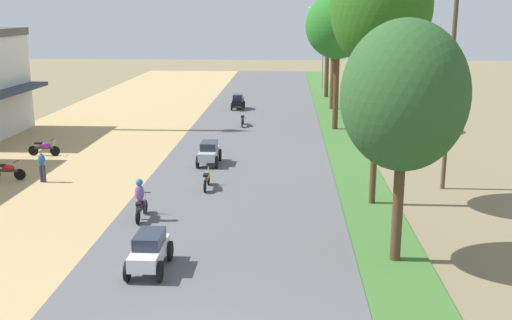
% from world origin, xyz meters
% --- Properties ---
extents(parked_motorbike_third, '(1.80, 0.54, 0.94)m').
position_xyz_m(parked_motorbike_third, '(-11.21, 15.47, 0.55)').
color(parked_motorbike_third, black).
rests_on(parked_motorbike_third, dirt_shoulder).
extents(parked_motorbike_fourth, '(1.80, 0.54, 0.94)m').
position_xyz_m(parked_motorbike_fourth, '(-11.41, 20.51, 0.55)').
color(parked_motorbike_fourth, black).
rests_on(parked_motorbike_fourth, dirt_shoulder).
extents(pedestrian_on_shoulder, '(0.41, 0.33, 1.62)m').
position_xyz_m(pedestrian_on_shoulder, '(-9.37, 15.19, 0.96)').
color(pedestrian_on_shoulder, '#33333D').
rests_on(pedestrian_on_shoulder, dirt_shoulder).
extents(median_tree_nearest, '(3.94, 3.94, 7.75)m').
position_xyz_m(median_tree_nearest, '(5.78, 6.76, 5.43)').
color(median_tree_nearest, '#4C351E').
rests_on(median_tree_nearest, median_strip).
extents(median_tree_second, '(4.02, 4.02, 10.67)m').
position_xyz_m(median_tree_second, '(5.83, 12.78, 8.16)').
color(median_tree_second, '#4C351E').
rests_on(median_tree_second, median_strip).
extents(median_tree_third, '(4.31, 4.31, 9.16)m').
position_xyz_m(median_tree_third, '(5.47, 29.39, 6.99)').
color(median_tree_third, '#4C351E').
rests_on(median_tree_third, median_strip).
extents(median_tree_fourth, '(3.44, 3.44, 8.63)m').
position_xyz_m(median_tree_fourth, '(5.87, 38.26, 6.57)').
color(median_tree_fourth, '#4C351E').
rests_on(median_tree_fourth, median_strip).
extents(median_tree_fifth, '(2.88, 2.88, 9.00)m').
position_xyz_m(median_tree_fifth, '(5.82, 45.44, 7.23)').
color(median_tree_fifth, '#4C351E').
rests_on(median_tree_fifth, median_strip).
extents(streetlamp_near, '(3.16, 0.20, 8.20)m').
position_xyz_m(streetlamp_near, '(5.80, 33.76, 4.76)').
color(streetlamp_near, gray).
rests_on(streetlamp_near, median_strip).
extents(streetlamp_mid, '(3.16, 0.20, 8.46)m').
position_xyz_m(streetlamp_mid, '(5.80, 52.70, 4.89)').
color(streetlamp_mid, gray).
rests_on(streetlamp_mid, median_strip).
extents(utility_pole_near, '(1.80, 0.20, 9.94)m').
position_xyz_m(utility_pole_near, '(9.40, 15.30, 5.16)').
color(utility_pole_near, brown).
rests_on(utility_pole_near, ground).
extents(car_sedan_white, '(1.10, 2.26, 1.19)m').
position_xyz_m(car_sedan_white, '(-2.05, 5.48, 0.74)').
color(car_sedan_white, silver).
rests_on(car_sedan_white, road_strip).
extents(car_sedan_silver, '(1.10, 2.26, 1.19)m').
position_xyz_m(car_sedan_silver, '(-1.92, 19.01, 0.74)').
color(car_sedan_silver, '#B7BCC1').
rests_on(car_sedan_silver, road_strip).
extents(car_hatchback_black, '(1.04, 2.00, 1.23)m').
position_xyz_m(car_hatchback_black, '(-1.89, 37.53, 0.75)').
color(car_hatchback_black, black).
rests_on(car_hatchback_black, road_strip).
extents(motorbike_ahead_second, '(0.54, 1.80, 1.66)m').
position_xyz_m(motorbike_ahead_second, '(-3.44, 10.16, 0.86)').
color(motorbike_ahead_second, black).
rests_on(motorbike_ahead_second, road_strip).
extents(motorbike_ahead_third, '(0.54, 1.80, 0.94)m').
position_xyz_m(motorbike_ahead_third, '(-1.44, 14.51, 0.57)').
color(motorbike_ahead_third, black).
rests_on(motorbike_ahead_third, road_strip).
extents(motorbike_ahead_fourth, '(0.54, 1.80, 0.94)m').
position_xyz_m(motorbike_ahead_fourth, '(-0.95, 30.14, 0.57)').
color(motorbike_ahead_fourth, black).
rests_on(motorbike_ahead_fourth, road_strip).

